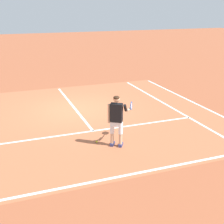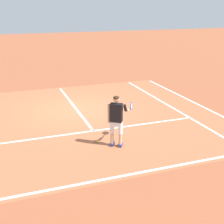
# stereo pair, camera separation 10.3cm
# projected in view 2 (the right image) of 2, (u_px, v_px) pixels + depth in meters

# --- Properties ---
(ground_plane) EXTENTS (80.00, 80.00, 0.00)m
(ground_plane) POSITION_uv_depth(u_px,v_px,m) (76.00, 109.00, 13.61)
(ground_plane) COLOR #9E5133
(court_inner_surface) EXTENTS (10.98, 10.08, 0.00)m
(court_inner_surface) POSITION_uv_depth(u_px,v_px,m) (82.00, 117.00, 12.62)
(court_inner_surface) COLOR #B2603D
(court_inner_surface) RESTS_ON ground
(line_baseline) EXTENTS (10.98, 0.10, 0.01)m
(line_baseline) POSITION_uv_depth(u_px,v_px,m) (128.00, 175.00, 8.33)
(line_baseline) COLOR white
(line_baseline) RESTS_ON ground
(line_service) EXTENTS (8.23, 0.10, 0.01)m
(line_service) POSITION_uv_depth(u_px,v_px,m) (93.00, 131.00, 11.24)
(line_service) COLOR white
(line_service) RESTS_ON ground
(line_centre_service) EXTENTS (0.10, 6.40, 0.01)m
(line_centre_service) POSITION_uv_depth(u_px,v_px,m) (73.00, 105.00, 14.08)
(line_centre_service) COLOR white
(line_centre_service) RESTS_ON ground
(line_singles_right) EXTENTS (0.10, 9.68, 0.01)m
(line_singles_right) POSITION_uv_depth(u_px,v_px,m) (170.00, 106.00, 13.94)
(line_singles_right) COLOR white
(line_singles_right) RESTS_ON ground
(line_doubles_right) EXTENTS (0.10, 9.68, 0.01)m
(line_doubles_right) POSITION_uv_depth(u_px,v_px,m) (196.00, 103.00, 14.38)
(line_doubles_right) COLOR white
(line_doubles_right) RESTS_ON ground
(tennis_player) EXTENTS (1.08, 0.87, 1.71)m
(tennis_player) POSITION_uv_depth(u_px,v_px,m) (117.00, 117.00, 9.74)
(tennis_player) COLOR navy
(tennis_player) RESTS_ON ground
(tennis_ball_near_feet) EXTENTS (0.07, 0.07, 0.07)m
(tennis_ball_near_feet) POSITION_uv_depth(u_px,v_px,m) (97.00, 142.00, 10.29)
(tennis_ball_near_feet) COLOR #CCE02D
(tennis_ball_near_feet) RESTS_ON ground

